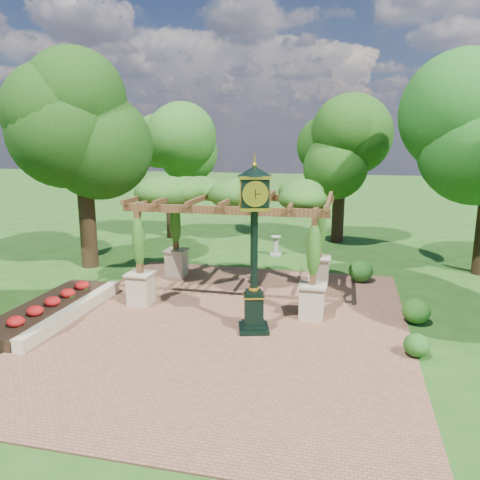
# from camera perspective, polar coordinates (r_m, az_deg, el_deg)

# --- Properties ---
(ground) EXTENTS (120.00, 120.00, 0.00)m
(ground) POSITION_cam_1_polar(r_m,az_deg,el_deg) (12.71, -2.62, -12.12)
(ground) COLOR #1E4714
(ground) RESTS_ON ground
(brick_plaza) EXTENTS (10.00, 12.00, 0.04)m
(brick_plaza) POSITION_cam_1_polar(r_m,az_deg,el_deg) (13.59, -1.46, -10.35)
(brick_plaza) COLOR brown
(brick_plaza) RESTS_ON ground
(border_wall) EXTENTS (0.35, 5.00, 0.40)m
(border_wall) POSITION_cam_1_polar(r_m,az_deg,el_deg) (14.88, -19.58, -8.30)
(border_wall) COLOR #C6B793
(border_wall) RESTS_ON ground
(flower_bed) EXTENTS (1.50, 5.00, 0.36)m
(flower_bed) POSITION_cam_1_polar(r_m,az_deg,el_deg) (15.37, -22.43, -7.94)
(flower_bed) COLOR red
(flower_bed) RESTS_ON ground
(pedestal_clock) EXTENTS (1.12, 1.12, 4.61)m
(pedestal_clock) POSITION_cam_1_polar(r_m,az_deg,el_deg) (12.39, 1.74, 0.69)
(pedestal_clock) COLOR black
(pedestal_clock) RESTS_ON brick_plaza
(pergola) EXTENTS (6.33, 4.00, 3.97)m
(pergola) POSITION_cam_1_polar(r_m,az_deg,el_deg) (15.40, -0.62, 4.84)
(pergola) COLOR tan
(pergola) RESTS_ON brick_plaza
(sundial) EXTENTS (0.57, 0.57, 0.90)m
(sundial) POSITION_cam_1_polar(r_m,az_deg,el_deg) (21.42, 4.37, -0.85)
(sundial) COLOR #9B9C93
(sundial) RESTS_ON ground
(shrub_front) EXTENTS (0.77, 0.77, 0.57)m
(shrub_front) POSITION_cam_1_polar(r_m,az_deg,el_deg) (12.43, 20.75, -11.89)
(shrub_front) COLOR #1F5117
(shrub_front) RESTS_ON brick_plaza
(shrub_mid) EXTENTS (1.04, 1.04, 0.71)m
(shrub_mid) POSITION_cam_1_polar(r_m,az_deg,el_deg) (14.50, 20.70, -8.08)
(shrub_mid) COLOR #265A19
(shrub_mid) RESTS_ON brick_plaza
(shrub_back) EXTENTS (1.03, 1.03, 0.80)m
(shrub_back) POSITION_cam_1_polar(r_m,az_deg,el_deg) (17.91, 14.51, -3.68)
(shrub_back) COLOR #215618
(shrub_back) RESTS_ON brick_plaza
(tree_west_near) EXTENTS (3.95, 3.95, 8.89)m
(tree_west_near) POSITION_cam_1_polar(r_m,az_deg,el_deg) (19.93, -18.90, 14.06)
(tree_west_near) COLOR #362315
(tree_west_near) RESTS_ON ground
(tree_west_far) EXTENTS (3.22, 3.22, 7.13)m
(tree_west_far) POSITION_cam_1_polar(r_m,az_deg,el_deg) (25.07, -8.53, 11.29)
(tree_west_far) COLOR black
(tree_west_far) RESTS_ON ground
(tree_north) EXTENTS (3.66, 3.66, 7.07)m
(tree_north) POSITION_cam_1_polar(r_m,az_deg,el_deg) (24.25, 12.22, 11.06)
(tree_north) COLOR #331E14
(tree_north) RESTS_ON ground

